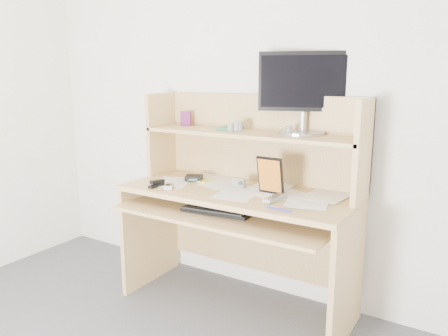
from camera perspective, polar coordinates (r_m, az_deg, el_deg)
The scene contains 19 objects.
back_wall at distance 2.79m, azimuth 5.07°, elevation 8.52°, with size 3.60×0.04×2.50m, color white.
desk at distance 2.68m, azimuth 2.53°, elevation -3.68°, with size 1.40×0.70×1.30m.
paper_clutter at distance 2.59m, azimuth 1.67°, elevation -2.85°, with size 1.32×0.54×0.01m, color white.
keyboard at distance 2.50m, azimuth -0.93°, elevation -5.55°, with size 0.42×0.19×0.03m.
tv_remote at distance 2.39m, azimuth 6.66°, elevation -3.92°, with size 0.05×0.17×0.02m, color #969691.
flip_phone at distance 2.65m, azimuth -7.19°, elevation -2.30°, with size 0.05×0.09×0.02m, color #A2A2A4.
stapler at distance 2.69m, azimuth -8.83°, elevation -1.94°, with size 0.03×0.12×0.04m, color black.
wallet at distance 2.83m, azimuth -3.93°, elevation -1.25°, with size 0.11×0.09×0.03m, color black.
sticky_note_pad at distance 2.79m, azimuth -2.56°, elevation -1.75°, with size 0.07×0.07×0.01m, color #E9EF3F.
digital_camera at distance 2.65m, azimuth 1.95°, elevation -1.86°, with size 0.08×0.03×0.05m, color #A4A3A6.
game_case at distance 2.48m, azimuth 6.07°, elevation -0.97°, with size 0.15×0.02×0.22m, color black.
blue_pen at distance 2.22m, azimuth 7.20°, elevation -5.35°, with size 0.01×0.01×0.14m, color #1C23D4.
card_box at distance 2.98m, azimuth -5.02°, elevation 6.43°, with size 0.07×0.02×0.10m, color #A62216.
shelf_book at distance 2.78m, azimuth 0.83°, elevation 5.22°, with size 0.12×0.17×0.02m, color #388D60.
chip_stack_a at distance 2.67m, azimuth 0.89°, elevation 5.30°, with size 0.04×0.04×0.05m, color black.
chip_stack_b at distance 2.67m, azimuth 1.70°, elevation 5.47°, with size 0.04×0.04×0.07m, color silver.
chip_stack_c at distance 2.56m, azimuth 8.47°, elevation 4.87°, with size 0.04×0.04×0.05m, color black.
chip_stack_d at distance 2.67m, azimuth 2.11°, elevation 5.42°, with size 0.04×0.04×0.06m, color silver.
monitor at distance 2.61m, azimuth 10.53°, elevation 9.95°, with size 0.53×0.28×0.47m.
Camera 1 is at (1.26, -0.69, 1.42)m, focal length 35.00 mm.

